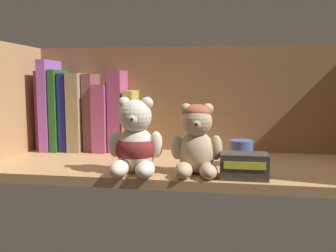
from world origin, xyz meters
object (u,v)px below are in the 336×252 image
at_px(book_6, 106,117).
at_px(book_8, 132,121).
at_px(book_4, 82,112).
at_px(book_3, 71,112).
at_px(book_2, 63,110).
at_px(teddy_bear_smaller, 197,141).
at_px(book_5, 93,112).
at_px(pillar_candle, 241,153).
at_px(teddy_bear_larger, 135,143).
at_px(book_0, 47,110).
at_px(small_product_box, 244,166).
at_px(book_1, 55,105).
at_px(book_7, 119,111).

relative_size(book_6, book_8, 1.10).
bearing_deg(book_8, book_4, 180.00).
bearing_deg(book_8, book_3, 180.00).
relative_size(book_2, teddy_bear_smaller, 1.53).
bearing_deg(book_6, book_3, 180.00).
xyz_separation_m(book_5, pillar_candle, (0.39, -0.14, -0.07)).
height_order(teddy_bear_larger, pillar_candle, teddy_bear_larger).
bearing_deg(book_0, book_6, 0.00).
relative_size(book_4, small_product_box, 2.31).
height_order(book_8, teddy_bear_larger, book_8).
height_order(teddy_bear_larger, small_product_box, teddy_bear_larger).
xyz_separation_m(book_6, pillar_candle, (0.36, -0.14, -0.06)).
xyz_separation_m(book_4, book_5, (0.03, 0.00, -0.00)).
relative_size(book_1, book_2, 1.12).
distance_m(book_0, pillar_candle, 0.55).
bearing_deg(book_0, pillar_candle, -14.90).
distance_m(book_0, book_6, 0.17).
xyz_separation_m(book_2, book_3, (0.02, 0.00, -0.00)).
distance_m(book_3, teddy_bear_smaller, 0.43).
bearing_deg(teddy_bear_smaller, teddy_bear_larger, -175.42).
distance_m(book_3, teddy_bear_larger, 0.34).
distance_m(book_5, book_6, 0.04).
distance_m(book_1, pillar_candle, 0.53).
height_order(book_1, book_6, book_1).
distance_m(book_8, teddy_bear_larger, 0.25).
bearing_deg(book_4, book_6, 0.00).
xyz_separation_m(book_2, pillar_candle, (0.48, -0.14, -0.08)).
xyz_separation_m(book_5, book_8, (0.11, 0.00, -0.02)).
bearing_deg(small_product_box, book_0, 154.65).
distance_m(book_7, teddy_bear_smaller, 0.33).
bearing_deg(book_8, teddy_bear_smaller, -50.13).
height_order(book_0, small_product_box, book_0).
distance_m(teddy_bear_larger, teddy_bear_smaller, 0.12).
relative_size(book_8, pillar_candle, 2.86).
distance_m(book_0, small_product_box, 0.59).
height_order(book_0, pillar_candle, book_0).
distance_m(book_2, book_6, 0.12).
bearing_deg(small_product_box, teddy_bear_smaller, 168.72).
bearing_deg(teddy_bear_larger, book_4, 131.28).
xyz_separation_m(book_0, book_6, (0.17, 0.00, -0.02)).
xyz_separation_m(book_3, pillar_candle, (0.45, -0.14, -0.07)).
distance_m(book_4, book_5, 0.03).
bearing_deg(small_product_box, book_4, 149.56).
bearing_deg(book_7, book_5, 180.00).
bearing_deg(book_2, book_1, 180.00).
bearing_deg(pillar_candle, book_8, 153.75).
bearing_deg(book_8, small_product_box, -41.24).
distance_m(book_7, teddy_bear_larger, 0.27).
xyz_separation_m(book_5, teddy_bear_smaller, (0.30, -0.23, -0.04)).
height_order(book_1, book_8, book_1).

